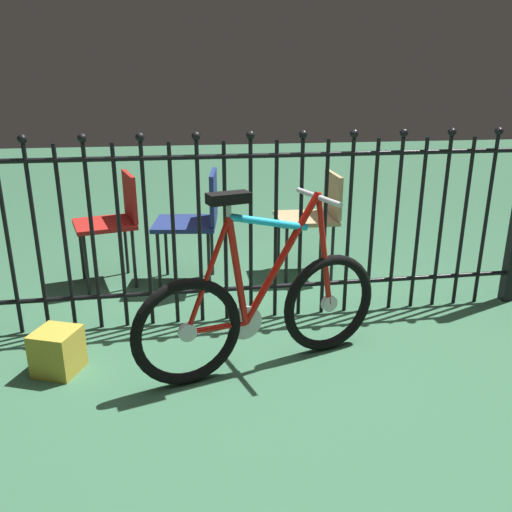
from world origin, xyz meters
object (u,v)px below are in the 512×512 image
chair_tan (315,212)px  display_crate (58,351)px  chair_red (115,216)px  bicycle (262,309)px  chair_navy (196,216)px

chair_tan → display_crate: bearing=-144.4°
chair_red → bicycle: bearing=-57.7°
display_crate → chair_navy: bearing=55.6°
bicycle → chair_red: size_ratio=1.64×
chair_tan → chair_navy: (-0.90, -0.06, 0.02)m
chair_red → display_crate: chair_red is taller
bicycle → chair_red: (-0.85, 1.35, 0.18)m
bicycle → chair_tan: 1.45m
chair_red → chair_navy: size_ratio=0.97×
chair_red → display_crate: 1.32m
bicycle → chair_tan: size_ratio=1.69×
bicycle → chair_navy: (-0.27, 1.23, 0.19)m
chair_tan → display_crate: size_ratio=3.39×
bicycle → display_crate: bearing=174.6°
bicycle → chair_tan: bicycle is taller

